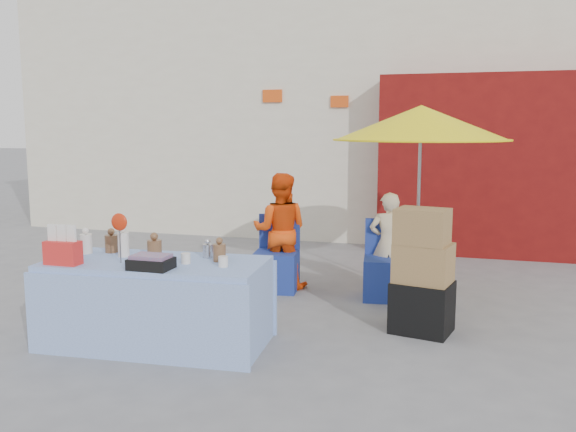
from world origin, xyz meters
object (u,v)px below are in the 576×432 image
(chair_left, at_px, (277,268))
(chair_right, at_px, (386,275))
(box_stack, at_px, (422,276))
(market_table, at_px, (156,301))
(vendor_orange, at_px, (280,231))
(vendor_beige, at_px, (388,244))
(umbrella, at_px, (421,124))

(chair_left, height_order, chair_right, same)
(chair_left, xyz_separation_m, box_stack, (1.70, -1.02, 0.27))
(market_table, height_order, vendor_orange, vendor_orange)
(chair_right, xyz_separation_m, box_stack, (0.45, -1.02, 0.27))
(chair_left, relative_size, vendor_beige, 0.74)
(chair_left, distance_m, umbrella, 2.27)
(market_table, bearing_deg, vendor_orange, 73.53)
(chair_left, distance_m, vendor_orange, 0.43)
(vendor_beige, height_order, box_stack, vendor_beige)
(chair_left, bearing_deg, market_table, -110.59)
(vendor_beige, bearing_deg, market_table, 43.51)
(vendor_orange, bearing_deg, chair_left, 81.91)
(chair_right, bearing_deg, umbrella, 36.03)
(chair_left, relative_size, box_stack, 0.75)
(market_table, relative_size, box_stack, 1.72)
(vendor_orange, xyz_separation_m, vendor_beige, (1.25, 0.00, -0.09))
(chair_left, xyz_separation_m, umbrella, (1.55, 0.28, 1.64))
(vendor_beige, bearing_deg, umbrella, -160.68)
(market_table, xyz_separation_m, chair_left, (0.47, 1.97, -0.12))
(vendor_orange, distance_m, box_stack, 2.06)
(vendor_orange, relative_size, umbrella, 0.64)
(market_table, height_order, vendor_beige, same)
(market_table, height_order, umbrella, umbrella)
(vendor_beige, bearing_deg, box_stack, 103.99)
(box_stack, bearing_deg, umbrella, 96.51)
(market_table, distance_m, box_stack, 2.37)
(market_table, relative_size, vendor_orange, 1.47)
(vendor_orange, relative_size, box_stack, 1.17)
(market_table, relative_size, chair_right, 2.31)
(umbrella, distance_m, box_stack, 1.90)
(chair_left, xyz_separation_m, chair_right, (1.25, 0.00, 0.00))
(vendor_orange, bearing_deg, chair_right, 166.61)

